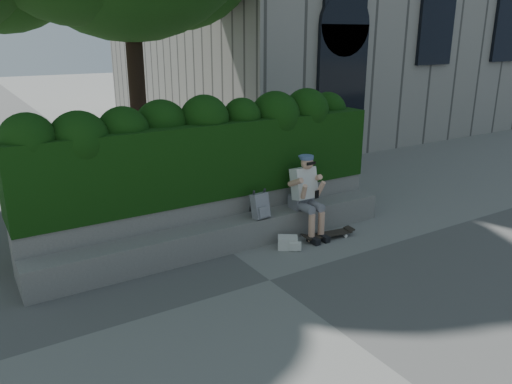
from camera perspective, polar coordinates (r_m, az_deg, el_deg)
ground at (r=7.03m, az=1.56°, el=-10.04°), size 80.00×80.00×0.00m
bench_ledge at (r=7.91m, az=-3.43°, el=-5.01°), size 6.00×0.45×0.45m
planter_wall at (r=8.25m, az=-5.03°, el=-2.96°), size 6.00×0.50×0.75m
hedge at (r=8.15m, az=-5.94°, el=3.95°), size 6.00×1.00×1.20m
person at (r=8.31m, az=5.73°, el=-0.06°), size 0.40×0.76×1.38m
skateboard at (r=8.43m, az=8.24°, el=-4.82°), size 0.86×0.32×0.09m
backpack_plaid at (r=7.95m, az=0.49°, el=-1.59°), size 0.29×0.18×0.40m
backpack_ground at (r=7.98m, az=3.65°, el=-5.79°), size 0.38×0.35×0.20m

